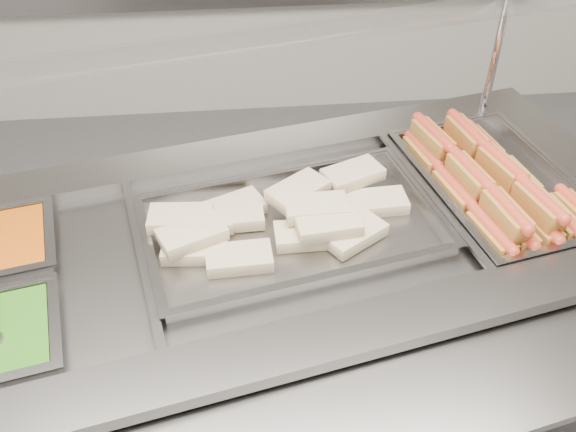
{
  "coord_description": "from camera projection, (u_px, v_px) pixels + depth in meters",
  "views": [
    {
      "loc": [
        -0.03,
        -0.63,
        1.81
      ],
      "look_at": [
        0.08,
        0.48,
        0.88
      ],
      "focal_mm": 40.0,
      "sensor_mm": 36.0,
      "label": 1
    }
  ],
  "objects": [
    {
      "name": "steam_counter",
      "position": [
        271.0,
        348.0,
        1.74
      ],
      "size": [
        1.93,
        1.16,
        0.86
      ],
      "color": "slate",
      "rests_on": "ground"
    },
    {
      "name": "tray_rail",
      "position": [
        348.0,
        419.0,
        1.13
      ],
      "size": [
        1.74,
        0.7,
        0.05
      ],
      "color": "gray",
      "rests_on": "steam_counter"
    },
    {
      "name": "sneeze_guard",
      "position": [
        237.0,
        46.0,
        1.39
      ],
      "size": [
        1.61,
        0.61,
        0.42
      ],
      "color": "silver",
      "rests_on": "steam_counter"
    },
    {
      "name": "pan_hotdogs",
      "position": [
        494.0,
        192.0,
        1.63
      ],
      "size": [
        0.43,
        0.59,
        0.1
      ],
      "color": "gray",
      "rests_on": "steam_counter"
    },
    {
      "name": "pan_wraps",
      "position": [
        292.0,
        231.0,
        1.49
      ],
      "size": [
        0.72,
        0.51,
        0.07
      ],
      "color": "gray",
      "rests_on": "steam_counter"
    },
    {
      "name": "hotdogs_in_buns",
      "position": [
        490.0,
        182.0,
        1.59
      ],
      "size": [
        0.39,
        0.53,
        0.11
      ],
      "color": "#905C1E",
      "rests_on": "pan_hotdogs"
    },
    {
      "name": "tortilla_wraps",
      "position": [
        273.0,
        219.0,
        1.48
      ],
      "size": [
        0.61,
        0.35,
        0.07
      ],
      "color": "beige",
      "rests_on": "pan_wraps"
    }
  ]
}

